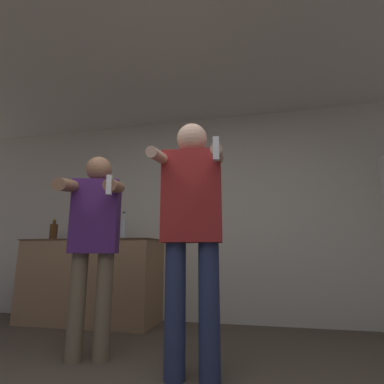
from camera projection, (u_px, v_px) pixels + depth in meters
name	position (u px, v px, depth m)	size (l,w,h in m)	color
wall_back	(209.00, 214.00, 3.75)	(7.00, 0.06, 2.55)	beige
ceiling_slab	(183.00, 55.00, 2.74)	(7.00, 3.14, 0.05)	silver
counter	(92.00, 280.00, 3.56)	(1.63, 0.65, 0.96)	#997551
bottle_short_whiskey	(98.00, 231.00, 3.67)	(0.09, 0.09, 0.26)	silver
bottle_brown_liquor	(123.00, 229.00, 3.60)	(0.07, 0.07, 0.34)	silver
bottle_red_label	(89.00, 231.00, 3.69)	(0.08, 0.08, 0.30)	#563314
bottle_amber_bourbon	(54.00, 231.00, 3.80)	(0.09, 0.09, 0.28)	#563314
person_woman_foreground	(192.00, 224.00, 2.08)	(0.50, 0.55, 1.74)	navy
person_man_side	(94.00, 234.00, 2.40)	(0.54, 0.60, 1.60)	#75664C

